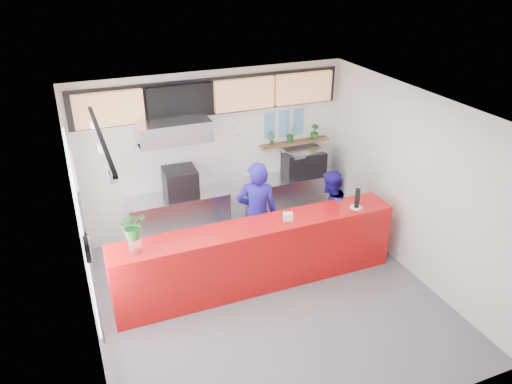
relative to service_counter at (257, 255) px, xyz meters
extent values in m
plane|color=slate|center=(0.00, -0.40, -0.55)|extent=(5.00, 5.00, 0.00)
plane|color=silver|center=(0.00, -0.40, 2.45)|extent=(5.00, 5.00, 0.00)
plane|color=white|center=(0.00, 2.10, 0.95)|extent=(5.00, 0.00, 5.00)
plane|color=white|center=(-2.50, -0.40, 0.95)|extent=(0.00, 5.00, 5.00)
plane|color=white|center=(2.50, -0.40, 0.95)|extent=(0.00, 5.00, 5.00)
cube|color=red|center=(0.00, 0.00, 0.00)|extent=(4.50, 0.60, 1.10)
cube|color=beige|center=(0.00, 2.09, 2.05)|extent=(5.00, 0.02, 0.80)
cube|color=#B2B5BA|center=(-0.80, 1.80, -0.10)|extent=(1.80, 0.60, 0.90)
cube|color=black|center=(-0.72, 1.80, 0.60)|extent=(0.58, 0.58, 0.50)
cube|color=#B2B5BA|center=(-0.80, 1.75, 1.60)|extent=(1.20, 0.70, 0.35)
cube|color=#B2B5BA|center=(-0.80, 1.75, 1.40)|extent=(1.20, 0.69, 0.31)
cube|color=#B2B5BA|center=(1.50, 1.80, -0.10)|extent=(1.80, 0.60, 0.90)
cube|color=black|center=(1.70, 1.80, 0.59)|extent=(0.81, 0.63, 0.49)
cube|color=#ACADB3|center=(1.70, 1.80, 0.83)|extent=(0.77, 0.57, 0.07)
cube|color=brown|center=(1.60, 2.00, 0.95)|extent=(1.40, 0.18, 0.04)
cube|color=tan|center=(-1.75, 1.98, 2.00)|extent=(1.10, 0.10, 0.55)
cube|color=black|center=(-0.59, 1.98, 2.00)|extent=(1.10, 0.10, 0.55)
cube|color=tan|center=(0.57, 1.98, 2.00)|extent=(1.10, 0.10, 0.55)
cube|color=tan|center=(1.73, 1.98, 2.00)|extent=(1.10, 0.10, 0.55)
cube|color=black|center=(0.00, 2.06, 2.00)|extent=(4.80, 0.04, 0.65)
cube|color=silver|center=(-2.47, -0.10, 1.15)|extent=(0.04, 2.20, 1.90)
cube|color=#B2B5BA|center=(-2.45, -0.10, 1.15)|extent=(0.03, 2.30, 2.00)
cylinder|color=black|center=(-2.46, -1.30, 1.50)|extent=(0.05, 0.30, 0.30)
cylinder|color=white|center=(-2.43, -1.30, 1.50)|extent=(0.02, 0.26, 0.26)
cube|color=black|center=(-2.10, -0.40, 2.39)|extent=(0.05, 2.40, 0.04)
cylinder|color=silver|center=(0.15, 2.07, 1.20)|extent=(0.24, 0.03, 0.24)
cylinder|color=silver|center=(0.45, 2.07, 1.10)|extent=(0.24, 0.03, 0.24)
cylinder|color=silver|center=(0.15, 2.07, 0.90)|extent=(0.24, 0.03, 0.24)
cylinder|color=silver|center=(0.50, 2.07, 1.35)|extent=(0.24, 0.03, 0.24)
cube|color=#598CBF|center=(1.10, 2.08, 1.45)|extent=(0.20, 0.02, 0.25)
cube|color=#598CBF|center=(1.40, 2.08, 1.45)|extent=(0.20, 0.02, 0.25)
cube|color=#598CBF|center=(1.70, 2.08, 1.45)|extent=(0.20, 0.02, 0.25)
cube|color=#598CBF|center=(1.10, 2.08, 1.20)|extent=(0.20, 0.02, 0.25)
cube|color=#598CBF|center=(1.40, 2.08, 1.20)|extent=(0.20, 0.02, 0.25)
cube|color=#598CBF|center=(1.70, 2.08, 1.20)|extent=(0.20, 0.02, 0.25)
imported|color=navy|center=(0.24, 0.60, 0.38)|extent=(0.79, 0.66, 1.85)
imported|color=navy|center=(1.52, 0.46, 0.21)|extent=(0.94, 0.90, 1.53)
imported|color=#226223|center=(1.11, 2.00, 1.11)|extent=(0.15, 0.11, 0.27)
imported|color=#226223|center=(1.51, 2.00, 1.13)|extent=(0.22, 0.19, 0.32)
imported|color=#226223|center=(2.02, 2.00, 1.11)|extent=(0.19, 0.18, 0.28)
cylinder|color=silver|center=(-1.83, -0.05, 0.66)|extent=(0.19, 0.19, 0.22)
imported|color=#226223|center=(-1.83, -0.05, 0.97)|extent=(0.39, 0.35, 0.40)
cube|color=silver|center=(0.49, -0.04, 0.61)|extent=(0.16, 0.13, 0.13)
cylinder|color=silver|center=(1.68, -0.10, 0.56)|extent=(0.21, 0.21, 0.01)
cylinder|color=black|center=(1.68, -0.10, 0.73)|extent=(0.10, 0.10, 0.32)
camera|label=1|loc=(-2.48, -6.03, 4.35)|focal=35.00mm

